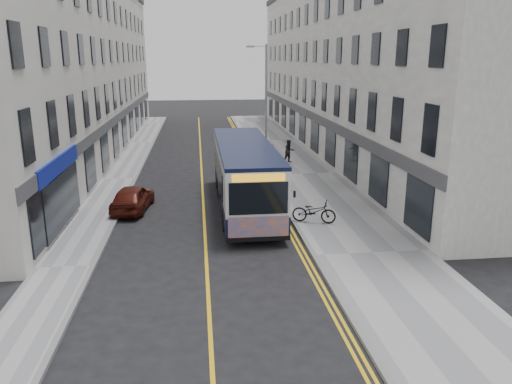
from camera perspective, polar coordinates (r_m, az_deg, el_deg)
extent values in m
plane|color=black|center=(19.50, -5.76, -6.66)|extent=(140.00, 140.00, 0.00)
cube|color=#959598|center=(31.61, 5.20, 2.02)|extent=(4.50, 64.00, 0.12)
cube|color=#959598|center=(31.33, -15.39, 1.41)|extent=(2.00, 64.00, 0.12)
cube|color=slate|center=(31.23, 1.16, 1.93)|extent=(0.18, 64.00, 0.13)
cube|color=slate|center=(31.19, -13.57, 1.48)|extent=(0.18, 64.00, 0.13)
cube|color=yellow|center=(30.97, -6.20, 1.61)|extent=(0.12, 64.00, 0.01)
cube|color=yellow|center=(31.19, 0.34, 1.79)|extent=(0.10, 64.00, 0.01)
cube|color=yellow|center=(31.21, 0.70, 1.80)|extent=(0.10, 64.00, 0.01)
cube|color=white|center=(40.82, 10.22, 13.94)|extent=(6.00, 46.00, 13.00)
cube|color=silver|center=(40.10, -19.97, 13.27)|extent=(6.00, 46.00, 13.00)
cylinder|color=#9A9CA2|center=(32.57, 1.15, 9.50)|extent=(0.14, 0.14, 8.00)
cylinder|color=#9A9CA2|center=(32.35, 0.27, 16.38)|extent=(1.00, 0.08, 0.08)
cube|color=#9A9CA2|center=(32.30, -0.64, 16.29)|extent=(0.50, 0.18, 0.12)
cube|color=black|center=(24.49, -1.28, -0.03)|extent=(2.51, 11.03, 0.90)
cube|color=silver|center=(24.17, -1.30, 3.07)|extent=(2.51, 11.03, 1.80)
cube|color=black|center=(23.99, -1.32, 5.36)|extent=(2.53, 11.03, 0.16)
cube|color=black|center=(24.72, -4.37, 2.82)|extent=(0.04, 8.62, 1.15)
cube|color=black|center=(24.95, 1.49, 2.98)|extent=(0.04, 8.62, 1.15)
cube|color=black|center=(18.86, 0.30, -0.74)|extent=(2.26, 0.04, 1.25)
cube|color=orange|center=(19.22, 0.29, -4.19)|extent=(2.36, 0.04, 0.95)
cube|color=#F7A51B|center=(18.64, 0.30, 1.62)|extent=(2.00, 0.04, 0.28)
cylinder|color=black|center=(21.34, -3.46, -3.22)|extent=(0.28, 1.00, 1.00)
cylinder|color=black|center=(21.57, 2.56, -3.00)|extent=(0.28, 1.00, 1.00)
cylinder|color=black|center=(26.62, -4.16, 0.51)|extent=(0.28, 1.00, 1.00)
cylinder|color=black|center=(26.81, 0.68, 0.65)|extent=(0.28, 1.00, 1.00)
cylinder|color=black|center=(28.37, -4.33, 1.43)|extent=(0.28, 1.00, 1.00)
cylinder|color=black|center=(28.55, 0.22, 1.56)|extent=(0.28, 1.00, 1.00)
imported|color=black|center=(22.20, 6.64, -2.22)|extent=(2.05, 1.31, 1.02)
imported|color=olive|center=(32.12, 1.75, 4.04)|extent=(0.76, 0.62, 1.80)
imported|color=black|center=(34.72, 3.81, 4.67)|extent=(0.93, 0.82, 1.58)
imported|color=white|center=(43.08, -2.15, 6.37)|extent=(1.56, 3.89, 1.26)
imported|color=#4B140C|center=(24.86, -13.92, -0.64)|extent=(2.00, 3.94, 1.29)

